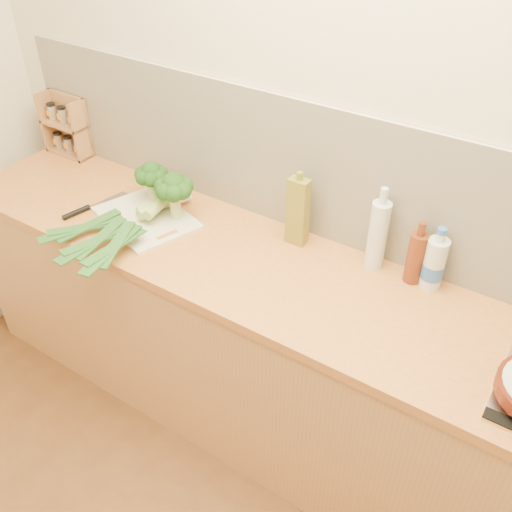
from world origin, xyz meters
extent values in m
plane|color=beige|center=(0.00, 1.50, 1.30)|extent=(3.50, 0.00, 3.50)
cube|color=silver|center=(0.00, 1.49, 1.17)|extent=(3.20, 0.02, 0.54)
cube|color=#BC7C4E|center=(0.00, 1.20, 0.43)|extent=(3.20, 0.60, 0.86)
cube|color=#C7883A|center=(0.00, 1.20, 0.88)|extent=(3.20, 0.62, 0.04)
cube|color=white|center=(-0.73, 1.19, 0.91)|extent=(0.49, 0.42, 0.01)
cylinder|color=#AAB96C|center=(-0.79, 1.31, 0.95)|extent=(0.04, 0.04, 0.08)
sphere|color=#10350E|center=(-0.79, 1.31, 1.05)|extent=(0.09, 0.09, 0.09)
sphere|color=#10350E|center=(-0.75, 1.31, 1.04)|extent=(0.07, 0.07, 0.07)
sphere|color=#10350E|center=(-0.76, 1.34, 1.04)|extent=(0.07, 0.07, 0.07)
sphere|color=#10350E|center=(-0.80, 1.35, 1.04)|extent=(0.07, 0.07, 0.07)
sphere|color=#10350E|center=(-0.82, 1.33, 1.04)|extent=(0.07, 0.07, 0.07)
sphere|color=#10350E|center=(-0.82, 1.29, 1.04)|extent=(0.07, 0.07, 0.07)
sphere|color=#10350E|center=(-0.80, 1.27, 1.04)|extent=(0.07, 0.07, 0.07)
sphere|color=#10350E|center=(-0.76, 1.28, 1.04)|extent=(0.07, 0.07, 0.07)
cylinder|color=#AAB96C|center=(-0.62, 1.26, 0.96)|extent=(0.05, 0.05, 0.09)
sphere|color=#10350E|center=(-0.62, 1.26, 1.07)|extent=(0.10, 0.10, 0.10)
sphere|color=#10350E|center=(-0.57, 1.26, 1.05)|extent=(0.07, 0.07, 0.07)
sphere|color=#10350E|center=(-0.59, 1.30, 1.05)|extent=(0.07, 0.07, 0.07)
sphere|color=#10350E|center=(-0.63, 1.30, 1.05)|extent=(0.07, 0.07, 0.07)
sphere|color=#10350E|center=(-0.66, 1.28, 1.05)|extent=(0.07, 0.07, 0.07)
sphere|color=#10350E|center=(-0.66, 1.24, 1.05)|extent=(0.07, 0.07, 0.07)
sphere|color=#10350E|center=(-0.63, 1.22, 1.05)|extent=(0.07, 0.07, 0.07)
sphere|color=#10350E|center=(-0.59, 1.23, 1.05)|extent=(0.07, 0.07, 0.07)
cylinder|color=white|center=(-0.68, 1.35, 0.94)|extent=(0.08, 0.12, 0.04)
cylinder|color=#9BBA5D|center=(-0.73, 1.24, 0.94)|extent=(0.10, 0.14, 0.04)
cube|color=#1B4D1D|center=(-0.85, 0.98, 0.94)|extent=(0.21, 0.27, 0.02)
cube|color=#1B4D1D|center=(-0.86, 0.96, 0.94)|extent=(0.19, 0.33, 0.01)
cube|color=#1B4D1D|center=(-0.85, 0.99, 0.94)|extent=(0.11, 0.28, 0.02)
cylinder|color=white|center=(-0.70, 1.31, 0.95)|extent=(0.05, 0.10, 0.04)
cylinder|color=#9BBA5D|center=(-0.70, 1.20, 0.95)|extent=(0.05, 0.13, 0.04)
cube|color=#1B4D1D|center=(-0.72, 0.93, 0.95)|extent=(0.12, 0.30, 0.02)
cube|color=#1B4D1D|center=(-0.73, 0.91, 0.96)|extent=(0.07, 0.34, 0.01)
cube|color=#1B4D1D|center=(-0.72, 0.94, 0.96)|extent=(0.08, 0.28, 0.02)
cylinder|color=white|center=(-0.69, 1.33, 0.97)|extent=(0.06, 0.12, 0.04)
cylinder|color=#9BBA5D|center=(-0.67, 1.21, 0.97)|extent=(0.07, 0.15, 0.04)
cube|color=#1B4D1D|center=(-0.62, 0.91, 0.97)|extent=(0.05, 0.30, 0.02)
cube|color=#1B4D1D|center=(-0.62, 0.89, 0.97)|extent=(0.11, 0.34, 0.01)
cube|color=#1B4D1D|center=(-0.62, 0.92, 0.98)|extent=(0.14, 0.28, 0.02)
cube|color=silver|center=(-0.97, 1.21, 0.90)|extent=(0.07, 0.19, 0.00)
cylinder|color=black|center=(-1.00, 1.06, 0.91)|extent=(0.05, 0.13, 0.02)
cube|color=#A16F45|center=(-1.45, 1.47, 1.05)|extent=(0.25, 0.01, 0.30)
cube|color=#A16F45|center=(-1.45, 1.43, 0.91)|extent=(0.25, 0.10, 0.01)
cube|color=#A16F45|center=(-1.45, 1.43, 1.06)|extent=(0.25, 0.10, 0.01)
cube|color=#A16F45|center=(-1.57, 1.43, 1.05)|extent=(0.01, 0.10, 0.30)
cube|color=#A16F45|center=(-1.33, 1.43, 1.05)|extent=(0.01, 0.10, 0.30)
cylinder|color=gray|center=(-1.52, 1.43, 0.95)|extent=(0.04, 0.04, 0.07)
cylinder|color=gray|center=(-1.45, 1.43, 0.95)|extent=(0.04, 0.04, 0.07)
cylinder|color=gray|center=(-1.38, 1.43, 0.95)|extent=(0.04, 0.04, 0.07)
cylinder|color=gray|center=(-1.52, 1.43, 1.10)|extent=(0.04, 0.04, 0.07)
cylinder|color=gray|center=(-1.45, 1.43, 1.10)|extent=(0.04, 0.04, 0.07)
cylinder|color=gray|center=(-1.38, 1.43, 1.10)|extent=(0.04, 0.04, 0.07)
cube|color=olive|center=(-0.12, 1.40, 1.04)|extent=(0.08, 0.05, 0.28)
cylinder|color=olive|center=(-0.12, 1.40, 1.19)|extent=(0.02, 0.02, 0.03)
cylinder|color=silver|center=(0.19, 1.43, 1.04)|extent=(0.07, 0.07, 0.27)
cylinder|color=silver|center=(0.19, 1.43, 1.20)|extent=(0.03, 0.03, 0.06)
cylinder|color=#5F2812|center=(0.34, 1.42, 1.00)|extent=(0.06, 0.06, 0.20)
cylinder|color=#5F2812|center=(0.34, 1.42, 1.12)|extent=(0.03, 0.03, 0.05)
cylinder|color=silver|center=(0.41, 1.43, 1.00)|extent=(0.08, 0.08, 0.20)
cylinder|color=silver|center=(0.41, 1.43, 1.11)|extent=(0.03, 0.03, 0.03)
cylinder|color=blue|center=(0.41, 1.43, 0.97)|extent=(0.08, 0.08, 0.06)
camera|label=1|loc=(0.75, -0.22, 2.22)|focal=40.00mm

